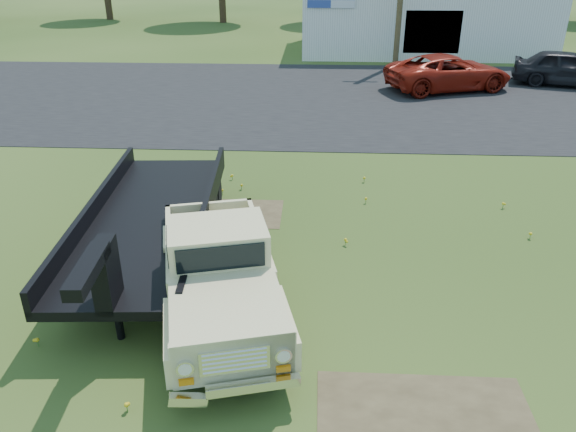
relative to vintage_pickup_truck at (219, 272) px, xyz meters
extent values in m
plane|color=#273F14|center=(1.69, 0.64, -0.89)|extent=(140.00, 140.00, 0.00)
cube|color=black|center=(1.69, 15.64, -0.89)|extent=(90.00, 14.00, 0.02)
cube|color=#453A25|center=(3.19, -2.36, -0.89)|extent=(3.00, 2.00, 0.01)
cube|color=#453A25|center=(-0.31, 4.14, -0.89)|extent=(2.20, 1.60, 0.01)
cube|color=silver|center=(7.69, 27.64, 1.11)|extent=(14.00, 8.00, 4.00)
cube|color=black|center=(7.69, 23.69, 0.71)|extent=(3.00, 0.10, 2.20)
cube|color=silver|center=(2.19, 23.59, 2.31)|extent=(2.50, 0.08, 0.80)
cylinder|color=#3B291B|center=(13.69, 39.64, 0.82)|extent=(0.56, 0.56, 3.42)
imported|color=maroon|center=(7.35, 17.23, -0.13)|extent=(6.02, 4.18, 1.53)
imported|color=black|center=(12.87, 18.37, -0.11)|extent=(4.97, 3.12, 1.58)
camera|label=1|loc=(1.59, -8.06, 5.03)|focal=35.00mm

